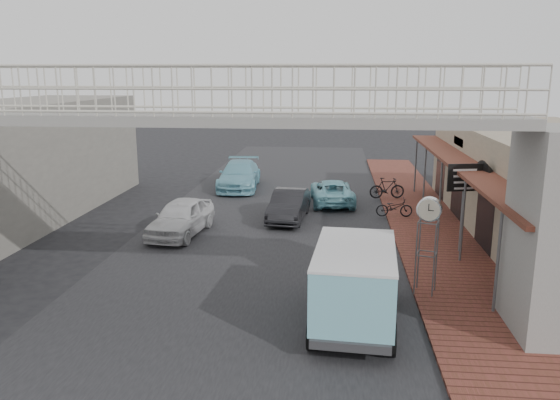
% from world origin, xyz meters
% --- Properties ---
extents(ground, '(120.00, 120.00, 0.00)m').
position_xyz_m(ground, '(0.00, 0.00, 0.00)').
color(ground, black).
rests_on(ground, ground).
extents(road_strip, '(10.00, 60.00, 0.01)m').
position_xyz_m(road_strip, '(0.00, 0.00, 0.01)').
color(road_strip, black).
rests_on(road_strip, ground).
extents(sidewalk, '(3.00, 40.00, 0.10)m').
position_xyz_m(sidewalk, '(6.50, 3.00, 0.05)').
color(sidewalk, brown).
rests_on(sidewalk, ground).
extents(shophouse_row, '(7.20, 18.00, 4.00)m').
position_xyz_m(shophouse_row, '(10.97, 4.00, 2.01)').
color(shophouse_row, gray).
rests_on(shophouse_row, ground).
extents(footbridge, '(16.40, 2.40, 6.34)m').
position_xyz_m(footbridge, '(0.00, -4.00, 3.18)').
color(footbridge, gray).
rests_on(footbridge, ground).
extents(building_far_left, '(5.00, 14.00, 5.00)m').
position_xyz_m(building_far_left, '(-11.00, 6.00, 2.50)').
color(building_far_left, gray).
rests_on(building_far_left, ground).
extents(white_hatchback, '(2.10, 4.26, 1.40)m').
position_xyz_m(white_hatchback, '(-3.25, 3.36, 0.70)').
color(white_hatchback, silver).
rests_on(white_hatchback, ground).
extents(dark_sedan, '(1.69, 4.02, 1.29)m').
position_xyz_m(dark_sedan, '(0.76, 6.00, 0.65)').
color(dark_sedan, black).
rests_on(dark_sedan, ground).
extents(angkot_curb, '(2.32, 4.37, 1.17)m').
position_xyz_m(angkot_curb, '(2.59, 9.26, 0.58)').
color(angkot_curb, '#70B6C3').
rests_on(angkot_curb, ground).
extents(angkot_far, '(2.38, 5.20, 1.48)m').
position_xyz_m(angkot_far, '(-2.52, 12.38, 0.74)').
color(angkot_far, '#74B7CA').
rests_on(angkot_far, ground).
extents(angkot_van, '(2.23, 4.40, 2.10)m').
position_xyz_m(angkot_van, '(3.24, -3.97, 1.33)').
color(angkot_van, black).
rests_on(angkot_van, ground).
extents(motorcycle_near, '(1.60, 0.64, 0.82)m').
position_xyz_m(motorcycle_near, '(5.30, 6.61, 0.51)').
color(motorcycle_near, black).
rests_on(motorcycle_near, sidewalk).
extents(motorcycle_far, '(1.81, 0.79, 1.05)m').
position_xyz_m(motorcycle_far, '(5.30, 10.21, 0.63)').
color(motorcycle_far, black).
rests_on(motorcycle_far, sidewalk).
extents(street_clock, '(0.72, 0.66, 2.77)m').
position_xyz_m(street_clock, '(5.30, -1.88, 2.40)').
color(street_clock, '#59595B').
rests_on(street_clock, sidewalk).
extents(arrow_sign, '(1.93, 1.26, 3.21)m').
position_xyz_m(arrow_sign, '(7.89, 2.17, 2.69)').
color(arrow_sign, '#59595B').
rests_on(arrow_sign, sidewalk).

